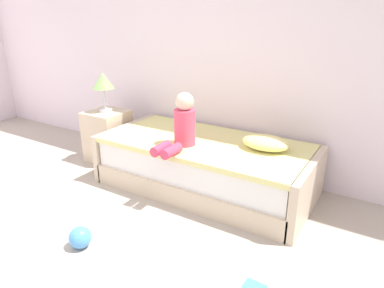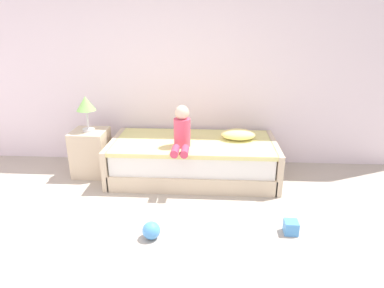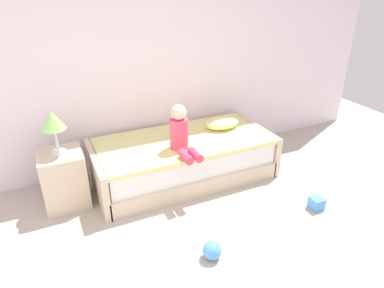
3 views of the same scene
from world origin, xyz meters
The scene contains 7 objects.
wall_rear centered at (0.00, 2.60, 1.45)m, with size 7.20×0.10×2.90m, color white.
bed centered at (0.51, 2.00, 0.25)m, with size 2.11×1.00×0.50m.
nightstand centered at (-0.84, 2.03, 0.30)m, with size 0.44×0.44×0.60m, color beige.
table_lamp centered at (-0.84, 2.03, 0.94)m, with size 0.24×0.24×0.45m.
child_figure centered at (0.39, 1.77, 0.70)m, with size 0.20×0.51×0.50m.
pillow centered at (1.08, 2.10, 0.56)m, with size 0.44×0.30×0.13m, color #F2E58C.
toy_ball centered at (0.20, 0.66, 0.08)m, with size 0.17×0.17×0.17m, color #4C99E5.
Camera 1 is at (2.07, -0.76, 1.66)m, focal length 32.39 mm.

